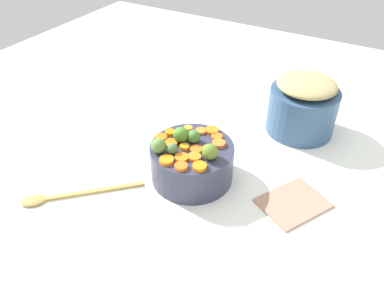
{
  "coord_description": "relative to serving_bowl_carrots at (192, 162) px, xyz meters",
  "views": [
    {
      "loc": [
        -0.73,
        -0.43,
        0.75
      ],
      "look_at": [
        -0.02,
        -0.03,
        0.14
      ],
      "focal_mm": 35.87,
      "sensor_mm": 36.0,
      "label": 1
    }
  ],
  "objects": [
    {
      "name": "brussels_sprout_1",
      "position": [
        -0.05,
        0.03,
        0.07
      ],
      "size": [
        0.03,
        0.03,
        0.03
      ],
      "primitive_type": "sphere",
      "color": "#496F3E",
      "rests_on": "serving_bowl_carrots"
    },
    {
      "name": "tabletop",
      "position": [
        0.02,
        0.03,
        -0.06
      ],
      "size": [
        2.4,
        2.4,
        0.02
      ],
      "primitive_type": "cube",
      "color": "white",
      "rests_on": "ground"
    },
    {
      "name": "carrot_slice_15",
      "position": [
        -0.02,
        0.06,
        0.06
      ],
      "size": [
        0.05,
        0.05,
        0.01
      ],
      "primitive_type": "cylinder",
      "rotation": [
        0.0,
        0.0,
        1.07
      ],
      "color": "orange",
      "rests_on": "serving_bowl_carrots"
    },
    {
      "name": "carrot_slice_9",
      "position": [
        -0.07,
        -0.06,
        0.06
      ],
      "size": [
        0.05,
        0.05,
        0.01
      ],
      "primitive_type": "cylinder",
      "rotation": [
        0.0,
        0.0,
        0.69
      ],
      "color": "orange",
      "rests_on": "serving_bowl_carrots"
    },
    {
      "name": "carrot_slice_14",
      "position": [
        0.09,
        -0.01,
        0.06
      ],
      "size": [
        0.05,
        0.05,
        0.01
      ],
      "primitive_type": "cylinder",
      "rotation": [
        0.0,
        0.0,
        4.19
      ],
      "color": "orange",
      "rests_on": "serving_bowl_carrots"
    },
    {
      "name": "carrot_slice_7",
      "position": [
        -0.02,
        0.01,
        0.06
      ],
      "size": [
        0.04,
        0.04,
        0.01
      ],
      "primitive_type": "cylinder",
      "rotation": [
        0.0,
        0.0,
        0.78
      ],
      "color": "orange",
      "rests_on": "serving_bowl_carrots"
    },
    {
      "name": "carrot_slice_8",
      "position": [
        -0.01,
        -0.02,
        0.06
      ],
      "size": [
        0.05,
        0.05,
        0.01
      ],
      "primitive_type": "cylinder",
      "rotation": [
        0.0,
        0.0,
        5.83
      ],
      "color": "orange",
      "rests_on": "serving_bowl_carrots"
    },
    {
      "name": "metal_pot",
      "position": [
        0.38,
        -0.19,
        0.02
      ],
      "size": [
        0.22,
        0.22,
        0.15
      ],
      "primitive_type": "cylinder",
      "color": "#325176",
      "rests_on": "tabletop"
    },
    {
      "name": "dish_towel",
      "position": [
        0.04,
        -0.28,
        -0.05
      ],
      "size": [
        0.21,
        0.2,
        0.01
      ],
      "primitive_type": "cube",
      "rotation": [
        0.0,
        0.0,
        -0.51
      ],
      "color": "tan",
      "rests_on": "tabletop"
    },
    {
      "name": "wooden_spoon",
      "position": [
        -0.25,
        0.26,
        -0.05
      ],
      "size": [
        0.24,
        0.25,
        0.01
      ],
      "color": "#AC8E49",
      "rests_on": "tabletop"
    },
    {
      "name": "brussels_sprout_4",
      "position": [
        0.01,
        0.04,
        0.07
      ],
      "size": [
        0.04,
        0.04,
        0.04
      ],
      "primitive_type": "sphere",
      "color": "#467F27",
      "rests_on": "serving_bowl_carrots"
    },
    {
      "name": "carrot_slice_13",
      "position": [
        0.03,
        0.08,
        0.06
      ],
      "size": [
        0.04,
        0.04,
        0.01
      ],
      "primitive_type": "cylinder",
      "rotation": [
        0.0,
        0.0,
        5.61
      ],
      "color": "orange",
      "rests_on": "serving_bowl_carrots"
    },
    {
      "name": "brussels_sprout_3",
      "position": [
        0.02,
        0.01,
        0.07
      ],
      "size": [
        0.04,
        0.04,
        0.04
      ],
      "primitive_type": "sphere",
      "color": "#427632",
      "rests_on": "serving_bowl_carrots"
    },
    {
      "name": "carrot_slice_12",
      "position": [
        -0.09,
        0.03,
        0.06
      ],
      "size": [
        0.05,
        0.05,
        0.01
      ],
      "primitive_type": "cylinder",
      "rotation": [
        0.0,
        0.0,
        1.04
      ],
      "color": "orange",
      "rests_on": "serving_bowl_carrots"
    },
    {
      "name": "stuffing_mound",
      "position": [
        0.38,
        -0.19,
        0.11
      ],
      "size": [
        0.19,
        0.19,
        0.04
      ],
      "primitive_type": "ellipsoid",
      "color": "tan",
      "rests_on": "metal_pot"
    },
    {
      "name": "serving_bowl_carrots",
      "position": [
        0.0,
        0.0,
        0.0
      ],
      "size": [
        0.23,
        0.23,
        0.11
      ],
      "primitive_type": "cylinder",
      "color": "#32354B",
      "rests_on": "tabletop"
    },
    {
      "name": "carrot_slice_6",
      "position": [
        0.06,
        0.05,
        0.06
      ],
      "size": [
        0.03,
        0.03,
        0.01
      ],
      "primitive_type": "cylinder",
      "rotation": [
        0.0,
        0.0,
        3.53
      ],
      "color": "orange",
      "rests_on": "serving_bowl_carrots"
    },
    {
      "name": "carrot_slice_5",
      "position": [
        -0.04,
        -0.03,
        0.06
      ],
      "size": [
        0.04,
        0.04,
        0.01
      ],
      "primitive_type": "cylinder",
      "rotation": [
        0.0,
        0.0,
        1.69
      ],
      "color": "orange",
      "rests_on": "serving_bowl_carrots"
    },
    {
      "name": "carrot_slice_4",
      "position": [
        -0.06,
        -0.0,
        0.06
      ],
      "size": [
        0.04,
        0.04,
        0.01
      ],
      "primitive_type": "cylinder",
      "rotation": [
        0.0,
        0.0,
        4.41
      ],
      "color": "orange",
      "rests_on": "serving_bowl_carrots"
    },
    {
      "name": "carrot_slice_0",
      "position": [
        0.01,
        -0.04,
        0.06
      ],
      "size": [
        0.03,
        0.03,
        0.01
      ],
      "primitive_type": "cylinder",
      "rotation": [
        0.0,
        0.0,
        4.7
      ],
      "color": "orange",
      "rests_on": "serving_bowl_carrots"
    },
    {
      "name": "brussels_sprout_2",
      "position": [
        -0.02,
        -0.06,
        0.07
      ],
      "size": [
        0.04,
        0.04,
        0.04
      ],
      "primitive_type": "sphere",
      "color": "olive",
      "rests_on": "serving_bowl_carrots"
    },
    {
      "name": "carrot_slice_2",
      "position": [
        -0.09,
        -0.02,
        0.06
      ],
      "size": [
        0.05,
        0.05,
        0.01
      ],
      "primitive_type": "cylinder",
      "rotation": [
        0.0,
        0.0,
        3.82
      ],
      "color": "orange",
      "rests_on": "serving_bowl_carrots"
    },
    {
      "name": "brussels_sprout_0",
      "position": [
        -0.06,
        0.06,
        0.07
      ],
      "size": [
        0.04,
        0.04,
        0.04
      ],
      "primitive_type": "sphere",
      "color": "#567F3B",
      "rests_on": "serving_bowl_carrots"
    },
    {
      "name": "carrot_slice_11",
      "position": [
        -0.01,
        0.09,
        0.06
      ],
      "size": [
        0.05,
        0.05,
        0.01
      ],
      "primitive_type": "cylinder",
      "rotation": [
        0.0,
        0.0,
        5.45
      ],
      "color": "orange",
      "rests_on": "serving_bowl_carrots"
    },
    {
      "name": "carrot_slice_10",
      "position": [
        0.07,
        0.01,
        0.06
      ],
      "size": [
        0.04,
        0.04,
        0.01
      ],
      "primitive_type": "cylinder",
      "rotation": [
        0.0,
        0.0,
        3.44
      ],
      "color": "orange",
      "rests_on": "serving_bowl_carrots"
    },
    {
      "name": "carrot_slice_3",
      "position": [
        0.07,
        -0.04,
        0.06
      ],
      "size": [
        0.04,
        0.04,
        0.01
      ],
      "primitive_type": "cylinder",
      "rotation": [
        0.0,
        0.0,
        1.09
      ],
      "color": "orange",
      "rests_on": "serving_bowl_carrots"
    },
    {
      "name": "carrot_slice_1",
      "position": [
        0.04,
        -0.06,
        0.06
      ],
      "size": [
        0.05,
        0.05,
        0.01
      ],
      "primitive_type": "cylinder",
      "rotation": [
        0.0,
        0.0,
        4.12
      ],
      "color": "orange",
      "rests_on": "serving_bowl_carrots"
    }
  ]
}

